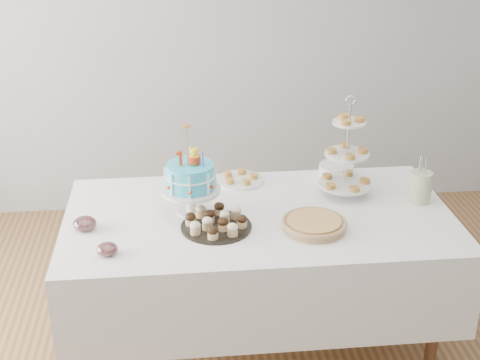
{
  "coord_description": "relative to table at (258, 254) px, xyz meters",
  "views": [
    {
      "loc": [
        -0.4,
        -2.62,
        2.29
      ],
      "look_at": [
        -0.09,
        0.3,
        0.96
      ],
      "focal_mm": 50.0,
      "sensor_mm": 36.0,
      "label": 1
    }
  ],
  "objects": [
    {
      "name": "walls",
      "position": [
        0.0,
        -0.3,
        0.81
      ],
      "size": [
        5.04,
        4.04,
        2.7
      ],
      "color": "gray",
      "rests_on": "floor"
    },
    {
      "name": "table",
      "position": [
        0.0,
        0.0,
        0.0
      ],
      "size": [
        1.92,
        1.02,
        0.77
      ],
      "color": "silver",
      "rests_on": "floor"
    },
    {
      "name": "birthday_cake",
      "position": [
        -0.33,
        0.04,
        0.35
      ],
      "size": [
        0.3,
        0.3,
        0.45
      ],
      "rotation": [
        0.0,
        0.0,
        -0.06
      ],
      "color": "silver",
      "rests_on": "table"
    },
    {
      "name": "cupcake_tray",
      "position": [
        -0.22,
        -0.12,
        0.26
      ],
      "size": [
        0.34,
        0.34,
        0.08
      ],
      "color": "black",
      "rests_on": "table"
    },
    {
      "name": "pie",
      "position": [
        0.24,
        -0.18,
        0.26
      ],
      "size": [
        0.31,
        0.31,
        0.05
      ],
      "color": "tan",
      "rests_on": "table"
    },
    {
      "name": "tiered_stand",
      "position": [
        0.48,
        0.18,
        0.45
      ],
      "size": [
        0.28,
        0.28,
        0.54
      ],
      "color": "silver",
      "rests_on": "table"
    },
    {
      "name": "plate_stack",
      "position": [
        0.48,
        0.4,
        0.26
      ],
      "size": [
        0.19,
        0.19,
        0.07
      ],
      "color": "silver",
      "rests_on": "table"
    },
    {
      "name": "pastry_plate",
      "position": [
        -0.05,
        0.4,
        0.24
      ],
      "size": [
        0.26,
        0.26,
        0.04
      ],
      "color": "silver",
      "rests_on": "table"
    },
    {
      "name": "jam_bowl_a",
      "position": [
        -0.72,
        -0.32,
        0.25
      ],
      "size": [
        0.09,
        0.09,
        0.06
      ],
      "color": "silver",
      "rests_on": "table"
    },
    {
      "name": "jam_bowl_b",
      "position": [
        -0.84,
        -0.07,
        0.26
      ],
      "size": [
        0.11,
        0.11,
        0.07
      ],
      "color": "silver",
      "rests_on": "table"
    },
    {
      "name": "utensil_pitcher",
      "position": [
        0.84,
        0.06,
        0.32
      ],
      "size": [
        0.12,
        0.11,
        0.25
      ],
      "rotation": [
        0.0,
        0.0,
        -0.06
      ],
      "color": "beige",
      "rests_on": "table"
    }
  ]
}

